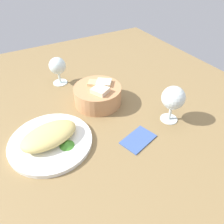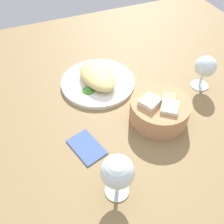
# 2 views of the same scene
# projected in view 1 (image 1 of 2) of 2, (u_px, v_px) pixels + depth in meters

# --- Properties ---
(ground_plane) EXTENTS (1.40, 1.40, 0.02)m
(ground_plane) POSITION_uv_depth(u_px,v_px,m) (88.00, 113.00, 0.81)
(ground_plane) COLOR olive
(plate) EXTENTS (0.26, 0.26, 0.01)m
(plate) POSITION_uv_depth(u_px,v_px,m) (51.00, 142.00, 0.68)
(plate) COLOR white
(plate) RESTS_ON ground_plane
(omelette) EXTENTS (0.19, 0.13, 0.04)m
(omelette) POSITION_uv_depth(u_px,v_px,m) (49.00, 135.00, 0.66)
(omelette) COLOR #D7C06F
(omelette) RESTS_ON plate
(lettuce_garnish) EXTENTS (0.05, 0.05, 0.02)m
(lettuce_garnish) POSITION_uv_depth(u_px,v_px,m) (67.00, 144.00, 0.65)
(lettuce_garnish) COLOR #428D2B
(lettuce_garnish) RESTS_ON plate
(bread_basket) EXTENTS (0.18, 0.18, 0.09)m
(bread_basket) POSITION_uv_depth(u_px,v_px,m) (98.00, 95.00, 0.83)
(bread_basket) COLOR tan
(bread_basket) RESTS_ON ground_plane
(wine_glass_near) EXTENTS (0.08, 0.08, 0.13)m
(wine_glass_near) POSITION_uv_depth(u_px,v_px,m) (173.00, 99.00, 0.72)
(wine_glass_near) COLOR silver
(wine_glass_near) RESTS_ON ground_plane
(wine_glass_far) EXTENTS (0.07, 0.07, 0.12)m
(wine_glass_far) POSITION_uv_depth(u_px,v_px,m) (58.00, 67.00, 0.91)
(wine_glass_far) COLOR silver
(wine_glass_far) RESTS_ON ground_plane
(folded_napkin) EXTENTS (0.13, 0.10, 0.01)m
(folded_napkin) POSITION_uv_depth(u_px,v_px,m) (138.00, 139.00, 0.69)
(folded_napkin) COLOR #3D599A
(folded_napkin) RESTS_ON ground_plane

